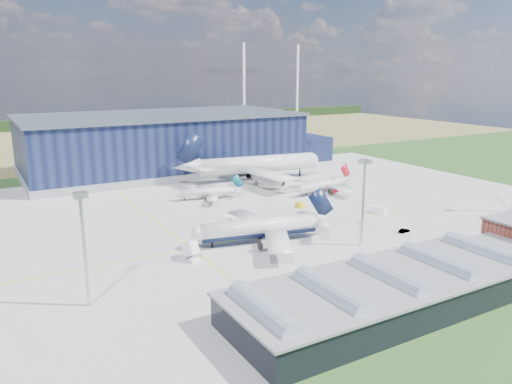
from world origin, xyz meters
name	(u,v)px	position (x,y,z in m)	size (l,w,h in m)	color
ground	(269,222)	(0.00, 0.00, 0.00)	(600.00, 600.00, 0.00)	#25481B
apron	(253,214)	(0.00, 10.00, 0.03)	(220.00, 160.00, 0.08)	#AAABA5
farmland	(100,139)	(0.00, 220.00, 0.00)	(600.00, 220.00, 0.01)	olive
treeline	(76,123)	(0.00, 300.00, 4.00)	(600.00, 8.00, 8.00)	black
hangar	(168,145)	(2.81, 94.80, 11.62)	(145.00, 62.00, 26.10)	#101537
glass_concourse	(401,287)	(-6.45, -60.00, 3.69)	(78.00, 23.00, 8.60)	black
light_mast_west	(83,231)	(-60.00, -30.00, 15.43)	(2.60, 2.60, 23.00)	#B6B7BD
light_mast_center	(364,189)	(10.00, -30.00, 15.43)	(2.60, 2.60, 23.00)	#B6B7BD
airliner_navy	(259,219)	(-12.32, -14.66, 6.72)	(41.20, 40.31, 13.44)	silver
airliner_red	(323,180)	(37.33, 22.00, 4.78)	(29.30, 28.66, 9.55)	silver
airliner_widebody	(257,156)	(26.78, 53.99, 10.52)	(64.52, 63.11, 21.04)	silver
airliner_regional	(207,188)	(-5.04, 34.77, 4.20)	(25.74, 25.18, 8.39)	silver
gse_tug_a	(300,205)	(17.91, 9.12, 0.77)	(2.26, 3.70, 1.54)	yellow
gse_tug_b	(339,266)	(-5.37, -39.89, 0.67)	(2.06, 3.08, 1.34)	yellow
gse_cart_a	(245,233)	(-12.51, -7.44, 0.61)	(1.87, 2.81, 1.22)	white
gse_van_b	(379,210)	(35.56, -9.89, 1.16)	(2.32, 5.06, 2.32)	white
gse_cart_b	(227,218)	(-10.45, 7.77, 0.73)	(2.26, 3.39, 1.47)	white
gse_van_c	(408,260)	(10.34, -46.00, 1.20)	(2.40, 5.00, 2.40)	white
airstair	(191,253)	(-33.05, -16.95, 1.66)	(2.07, 5.17, 3.31)	white
car_a	(493,244)	(39.85, -48.00, 0.61)	(1.44, 3.59, 1.22)	#99999E
car_b	(404,231)	(27.91, -28.13, 0.60)	(1.27, 3.65, 1.20)	#99999E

